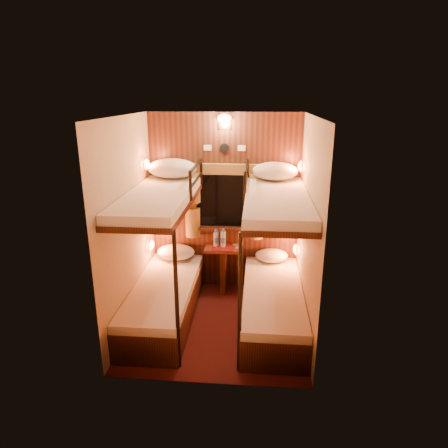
# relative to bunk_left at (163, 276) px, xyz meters

# --- Properties ---
(floor) EXTENTS (2.10, 2.10, 0.00)m
(floor) POSITION_rel_bunk_left_xyz_m (0.65, -0.07, -0.56)
(floor) COLOR #39110F
(floor) RESTS_ON ground
(ceiling) EXTENTS (2.10, 2.10, 0.00)m
(ceiling) POSITION_rel_bunk_left_xyz_m (0.65, -0.07, 1.84)
(ceiling) COLOR silver
(ceiling) RESTS_ON wall_back
(wall_back) EXTENTS (2.40, 0.00, 2.40)m
(wall_back) POSITION_rel_bunk_left_xyz_m (0.65, 0.98, 0.64)
(wall_back) COLOR #C6B293
(wall_back) RESTS_ON floor
(wall_front) EXTENTS (2.40, 0.00, 2.40)m
(wall_front) POSITION_rel_bunk_left_xyz_m (0.65, -1.12, 0.64)
(wall_front) COLOR #C6B293
(wall_front) RESTS_ON floor
(wall_left) EXTENTS (0.00, 2.40, 2.40)m
(wall_left) POSITION_rel_bunk_left_xyz_m (-0.35, -0.07, 0.64)
(wall_left) COLOR #C6B293
(wall_left) RESTS_ON floor
(wall_right) EXTENTS (0.00, 2.40, 2.40)m
(wall_right) POSITION_rel_bunk_left_xyz_m (1.65, -0.07, 0.64)
(wall_right) COLOR #C6B293
(wall_right) RESTS_ON floor
(back_panel) EXTENTS (2.00, 0.03, 2.40)m
(back_panel) POSITION_rel_bunk_left_xyz_m (0.65, 0.97, 0.64)
(back_panel) COLOR black
(back_panel) RESTS_ON floor
(bunk_left) EXTENTS (0.72, 1.90, 1.82)m
(bunk_left) POSITION_rel_bunk_left_xyz_m (0.00, 0.00, 0.00)
(bunk_left) COLOR black
(bunk_left) RESTS_ON floor
(bunk_right) EXTENTS (0.72, 1.90, 1.82)m
(bunk_right) POSITION_rel_bunk_left_xyz_m (1.30, 0.00, 0.00)
(bunk_right) COLOR black
(bunk_right) RESTS_ON floor
(window) EXTENTS (1.00, 0.12, 0.79)m
(window) POSITION_rel_bunk_left_xyz_m (0.65, 0.94, 0.62)
(window) COLOR black
(window) RESTS_ON back_panel
(curtains) EXTENTS (1.10, 0.22, 1.00)m
(curtains) POSITION_rel_bunk_left_xyz_m (0.65, 0.90, 0.71)
(curtains) COLOR olive
(curtains) RESTS_ON back_panel
(back_fixtures) EXTENTS (0.54, 0.09, 0.48)m
(back_fixtures) POSITION_rel_bunk_left_xyz_m (0.65, 0.93, 1.69)
(back_fixtures) COLOR black
(back_fixtures) RESTS_ON back_panel
(reading_lamps) EXTENTS (2.00, 0.20, 1.25)m
(reading_lamps) POSITION_rel_bunk_left_xyz_m (0.65, 0.63, 0.68)
(reading_lamps) COLOR orange
(reading_lamps) RESTS_ON wall_left
(table) EXTENTS (0.50, 0.34, 0.66)m
(table) POSITION_rel_bunk_left_xyz_m (0.65, 0.78, -0.14)
(table) COLOR #5B1F14
(table) RESTS_ON floor
(bottle_left) EXTENTS (0.07, 0.07, 0.24)m
(bottle_left) POSITION_rel_bunk_left_xyz_m (0.55, 0.78, 0.20)
(bottle_left) COLOR #99BFE5
(bottle_left) RESTS_ON table
(bottle_right) EXTENTS (0.07, 0.07, 0.26)m
(bottle_right) POSITION_rel_bunk_left_xyz_m (0.64, 0.77, 0.20)
(bottle_right) COLOR #99BFE5
(bottle_right) RESTS_ON table
(sachet_a) EXTENTS (0.09, 0.08, 0.01)m
(sachet_a) POSITION_rel_bunk_left_xyz_m (0.86, 0.75, 0.09)
(sachet_a) COLOR silver
(sachet_a) RESTS_ON table
(sachet_b) EXTENTS (0.09, 0.08, 0.01)m
(sachet_b) POSITION_rel_bunk_left_xyz_m (0.80, 0.87, 0.09)
(sachet_b) COLOR silver
(sachet_b) RESTS_ON table
(pillow_lower_left) EXTENTS (0.51, 0.37, 0.20)m
(pillow_lower_left) POSITION_rel_bunk_left_xyz_m (-0.00, 0.76, -0.00)
(pillow_lower_left) COLOR white
(pillow_lower_left) RESTS_ON bunk_left
(pillow_lower_right) EXTENTS (0.44, 0.31, 0.17)m
(pillow_lower_right) POSITION_rel_bunk_left_xyz_m (1.30, 0.79, -0.02)
(pillow_lower_right) COLOR white
(pillow_lower_right) RESTS_ON bunk_right
(pillow_upper_left) EXTENTS (0.63, 0.45, 0.25)m
(pillow_upper_left) POSITION_rel_bunk_left_xyz_m (-0.00, 0.74, 1.15)
(pillow_upper_left) COLOR white
(pillow_upper_left) RESTS_ON bunk_left
(pillow_upper_right) EXTENTS (0.57, 0.41, 0.22)m
(pillow_upper_right) POSITION_rel_bunk_left_xyz_m (1.30, 0.73, 1.14)
(pillow_upper_right) COLOR white
(pillow_upper_right) RESTS_ON bunk_right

